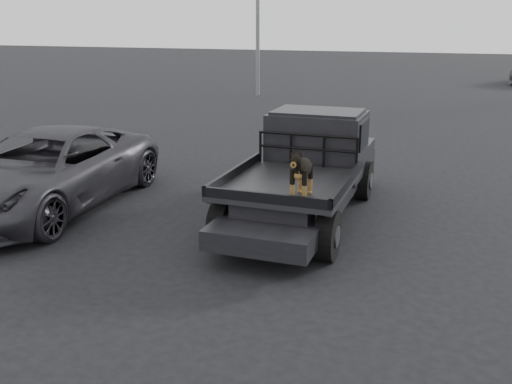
% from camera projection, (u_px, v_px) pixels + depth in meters
% --- Properties ---
extents(ground, '(120.00, 120.00, 0.00)m').
position_uv_depth(ground, '(230.00, 264.00, 8.29)').
color(ground, black).
rests_on(ground, ground).
extents(flatbed_ute, '(2.00, 5.40, 0.92)m').
position_uv_depth(flatbed_ute, '(303.00, 193.00, 10.11)').
color(flatbed_ute, black).
rests_on(flatbed_ute, ground).
extents(ute_cab, '(1.72, 1.30, 0.88)m').
position_uv_depth(ute_cab, '(318.00, 134.00, 10.71)').
color(ute_cab, black).
rests_on(ute_cab, flatbed_ute).
extents(headache_rack, '(1.80, 0.08, 0.55)m').
position_uv_depth(headache_rack, '(307.00, 150.00, 10.08)').
color(headache_rack, black).
rests_on(headache_rack, flatbed_ute).
extents(dog, '(0.32, 0.60, 0.74)m').
position_uv_depth(dog, '(302.00, 172.00, 8.26)').
color(dog, black).
rests_on(dog, flatbed_ute).
extents(parked_suv, '(2.70, 5.34, 1.45)m').
position_uv_depth(parked_suv, '(46.00, 171.00, 10.59)').
color(parked_suv, '#333238').
rests_on(parked_suv, ground).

